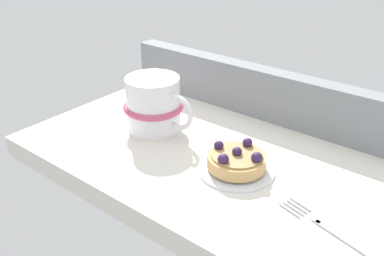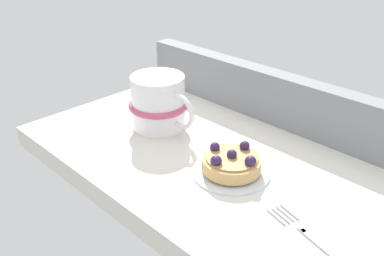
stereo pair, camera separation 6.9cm
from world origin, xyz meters
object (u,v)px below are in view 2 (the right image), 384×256
object	(u,v)px
dessert_plate	(231,171)
coffee_mug	(160,103)
raspberry_tart	(231,162)
dessert_fork	(320,244)

from	to	relation	value
dessert_plate	coffee_mug	xyz separation A→B (cm)	(-19.25, 2.70, 4.50)
dessert_plate	raspberry_tart	xyz separation A→B (cm)	(0.01, -0.01, 1.66)
coffee_mug	dessert_fork	size ratio (longest dim) A/B	0.84
coffee_mug	dessert_fork	distance (cm)	37.88
dessert_plate	coffee_mug	distance (cm)	19.95
raspberry_tart	dessert_fork	world-z (taller)	raspberry_tart
dessert_plate	coffee_mug	world-z (taller)	coffee_mug
dessert_plate	coffee_mug	bearing A→B (deg)	172.01
raspberry_tart	dessert_plate	bearing A→B (deg)	148.83
raspberry_tart	coffee_mug	bearing A→B (deg)	171.99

